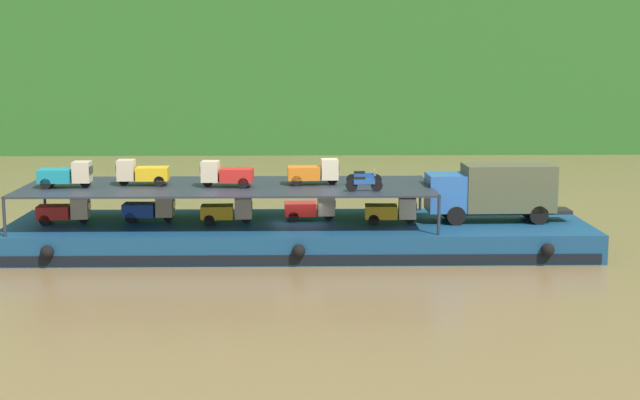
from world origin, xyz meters
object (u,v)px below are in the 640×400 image
Objects in this scene: mini_truck_lower_bow at (392,210)px; cargo_barge at (299,236)px; mini_truck_lower_mid at (228,211)px; motorcycle_upper_centre at (364,177)px; mini_truck_lower_stern at (65,211)px; mini_truck_lower_aft at (150,209)px; mini_truck_upper_bow at (314,172)px; mini_truck_upper_stern at (66,175)px; mini_truck_upper_fore at (226,174)px; mini_truck_lower_fore at (311,208)px; motorcycle_upper_port at (364,183)px; mini_truck_upper_mid at (142,173)px; covered_lorry at (494,190)px.

cargo_barge is at bearing 175.14° from mini_truck_lower_bow.
mini_truck_lower_mid is 1.46× the size of motorcycle_upper_centre.
mini_truck_lower_aft is (4.45, 0.56, 0.00)m from mini_truck_lower_stern.
mini_truck_lower_aft is 4.32m from mini_truck_lower_mid.
mini_truck_lower_aft and mini_truck_lower_bow have the same top height.
mini_truck_upper_bow is at bearing 21.12° from cargo_barge.
mini_truck_upper_stern is (-17.24, -0.10, 2.00)m from mini_truck_lower_bow.
mini_truck_upper_stern is (-8.46, -0.25, 2.00)m from mini_truck_lower_mid.
mini_truck_lower_stern is 1.00× the size of mini_truck_upper_fore.
mini_truck_lower_aft is at bearing 178.10° from motorcycle_upper_centre.
mini_truck_lower_fore is at bearing 4.86° from mini_truck_upper_stern.
mini_truck_upper_stern is at bearing 173.76° from motorcycle_upper_port.
mini_truck_lower_stern is 4.60m from mini_truck_upper_mid.
mini_truck_lower_fore is 5.02m from mini_truck_upper_fore.
motorcycle_upper_centre is (-1.49, 0.44, 1.74)m from mini_truck_lower_bow.
mini_truck_lower_aft is 1.00× the size of mini_truck_lower_mid.
mini_truck_upper_fore is 1.47× the size of motorcycle_upper_port.
mini_truck_upper_stern is 0.99× the size of mini_truck_upper_bow.
covered_lorry reaches higher than mini_truck_lower_stern.
mini_truck_lower_mid is 8.69m from mini_truck_upper_stern.
mini_truck_lower_aft is 13.07m from mini_truck_lower_bow.
mini_truck_lower_aft is 0.99× the size of mini_truck_lower_bow.
cargo_barge is 10.81m from covered_lorry.
mini_truck_upper_bow is (0.82, 0.32, 3.44)m from cargo_barge.
mini_truck_upper_mid reaches higher than cargo_barge.
motorcycle_upper_port is (7.19, -1.78, -0.26)m from mini_truck_upper_fore.
mini_truck_upper_fore is (8.68, -0.30, 2.00)m from mini_truck_lower_stern.
motorcycle_upper_port is at bearing -12.97° from mini_truck_lower_aft.
mini_truck_lower_stern is 16.11m from motorcycle_upper_centre.
mini_truck_upper_fore is 4.73m from mini_truck_upper_bow.
motorcycle_upper_centre is (2.66, -0.30, -0.26)m from mini_truck_upper_bow.
mini_truck_upper_mid is at bearing -152.93° from mini_truck_lower_aft.
motorcycle_upper_port is at bearing -6.24° from mini_truck_upper_stern.
mini_truck_lower_aft is at bearing 168.61° from mini_truck_upper_fore.
mini_truck_lower_bow is (4.32, -1.00, 0.00)m from mini_truck_lower_fore.
motorcycle_upper_port is at bearing -131.93° from mini_truck_lower_bow.
mini_truck_upper_mid is (4.12, 0.39, 2.00)m from mini_truck_lower_stern.
motorcycle_upper_centre is at bearing 1.97° from mini_truck_upper_stern.
mini_truck_upper_stern is 1.45× the size of motorcycle_upper_port.
motorcycle_upper_port is (2.52, -2.55, -0.26)m from mini_truck_upper_bow.
motorcycle_upper_port is (11.75, -2.46, -0.26)m from mini_truck_upper_mid.
mini_truck_lower_stern is 8.92m from mini_truck_upper_fore.
mini_truck_upper_mid is (-18.93, 0.20, 1.00)m from covered_lorry.
mini_truck_upper_mid is 0.99× the size of mini_truck_upper_fore.
mini_truck_lower_aft is 9.13m from mini_truck_upper_bow.
motorcycle_upper_centre is (11.89, -0.22, -0.26)m from mini_truck_upper_mid.
mini_truck_lower_stern is (-12.53, -0.15, 1.44)m from cargo_barge.
cargo_barge is at bearing -158.88° from mini_truck_upper_bow.
mini_truck_upper_fore is (4.23, -0.85, 2.00)m from mini_truck_lower_aft.
mini_truck_lower_aft is 4.76m from mini_truck_upper_fore.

